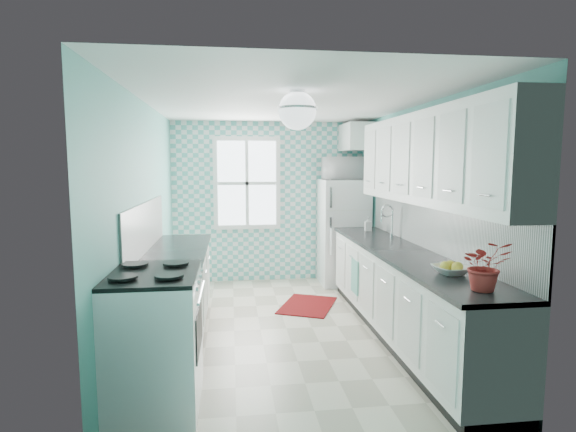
{
  "coord_description": "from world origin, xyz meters",
  "views": [
    {
      "loc": [
        -0.6,
        -4.85,
        1.84
      ],
      "look_at": [
        0.05,
        0.25,
        1.25
      ],
      "focal_mm": 28.0,
      "sensor_mm": 36.0,
      "label": 1
    }
  ],
  "objects": [
    {
      "name": "floor",
      "position": [
        0.0,
        0.0,
        -0.01
      ],
      "size": [
        3.0,
        4.4,
        0.02
      ],
      "primitive_type": "cube",
      "color": "beige",
      "rests_on": "ground"
    },
    {
      "name": "ceiling",
      "position": [
        0.0,
        0.0,
        2.51
      ],
      "size": [
        3.0,
        4.4,
        0.02
      ],
      "primitive_type": "cube",
      "color": "white",
      "rests_on": "wall_back"
    },
    {
      "name": "wall_back",
      "position": [
        0.0,
        2.21,
        1.25
      ],
      "size": [
        3.0,
        0.02,
        2.5
      ],
      "primitive_type": "cube",
      "color": "#63BAAF",
      "rests_on": "floor"
    },
    {
      "name": "wall_front",
      "position": [
        0.0,
        -2.21,
        1.25
      ],
      "size": [
        3.0,
        0.02,
        2.5
      ],
      "primitive_type": "cube",
      "color": "#63BAAF",
      "rests_on": "floor"
    },
    {
      "name": "wall_left",
      "position": [
        -1.51,
        0.0,
        1.25
      ],
      "size": [
        0.02,
        4.4,
        2.5
      ],
      "primitive_type": "cube",
      "color": "#63BAAF",
      "rests_on": "floor"
    },
    {
      "name": "wall_right",
      "position": [
        1.51,
        0.0,
        1.25
      ],
      "size": [
        0.02,
        4.4,
        2.5
      ],
      "primitive_type": "cube",
      "color": "#63BAAF",
      "rests_on": "floor"
    },
    {
      "name": "accent_wall",
      "position": [
        0.0,
        2.19,
        1.25
      ],
      "size": [
        3.0,
        0.01,
        2.5
      ],
      "primitive_type": "cube",
      "color": "#5AB9B0",
      "rests_on": "wall_back"
    },
    {
      "name": "window",
      "position": [
        -0.35,
        2.16,
        1.55
      ],
      "size": [
        1.04,
        0.05,
        1.44
      ],
      "color": "white",
      "rests_on": "wall_back"
    },
    {
      "name": "backsplash_right",
      "position": [
        1.49,
        -0.4,
        1.2
      ],
      "size": [
        0.02,
        3.6,
        0.51
      ],
      "primitive_type": "cube",
      "color": "white",
      "rests_on": "wall_right"
    },
    {
      "name": "backsplash_left",
      "position": [
        -1.49,
        -0.07,
        1.2
      ],
      "size": [
        0.02,
        2.15,
        0.51
      ],
      "primitive_type": "cube",
      "color": "white",
      "rests_on": "wall_left"
    },
    {
      "name": "upper_cabinets_right",
      "position": [
        1.33,
        -0.6,
        1.9
      ],
      "size": [
        0.33,
        3.2,
        0.9
      ],
      "primitive_type": "cube",
      "color": "white",
      "rests_on": "wall_right"
    },
    {
      "name": "upper_cabinet_fridge",
      "position": [
        1.3,
        1.83,
        2.25
      ],
      "size": [
        0.4,
        0.74,
        0.4
      ],
      "primitive_type": "cube",
      "color": "white",
      "rests_on": "wall_right"
    },
    {
      "name": "ceiling_light",
      "position": [
        0.0,
        -0.8,
        2.32
      ],
      "size": [
        0.34,
        0.34,
        0.35
      ],
      "color": "silver",
      "rests_on": "ceiling"
    },
    {
      "name": "base_cabinets_right",
      "position": [
        1.2,
        -0.4,
        0.45
      ],
      "size": [
        0.6,
        3.6,
        0.9
      ],
      "primitive_type": "cube",
      "color": "white",
      "rests_on": "floor"
    },
    {
      "name": "countertop_right",
      "position": [
        1.19,
        -0.4,
        0.92
      ],
      "size": [
        0.63,
        3.6,
        0.04
      ],
      "primitive_type": "cube",
      "color": "black",
      "rests_on": "base_cabinets_right"
    },
    {
      "name": "base_cabinets_left",
      "position": [
        -1.2,
        -0.07,
        0.45
      ],
      "size": [
        0.6,
        2.15,
        0.9
      ],
      "primitive_type": "cube",
      "color": "white",
      "rests_on": "floor"
    },
    {
      "name": "countertop_left",
      "position": [
        -1.19,
        -0.07,
        0.92
      ],
      "size": [
        0.63,
        2.15,
        0.04
      ],
      "primitive_type": "cube",
      "color": "black",
      "rests_on": "base_cabinets_left"
    },
    {
      "name": "fridge",
      "position": [
        1.11,
        1.82,
        0.81
      ],
      "size": [
        0.7,
        0.7,
        1.61
      ],
      "rotation": [
        0.0,
        0.0,
        0.04
      ],
      "color": "white",
      "rests_on": "floor"
    },
    {
      "name": "stove",
      "position": [
        -1.2,
        -1.47,
        0.54
      ],
      "size": [
        0.68,
        0.85,
        1.03
      ],
      "rotation": [
        0.0,
        0.0,
        -0.06
      ],
      "color": "white",
      "rests_on": "floor"
    },
    {
      "name": "sink",
      "position": [
        1.2,
        0.49,
        0.93
      ],
      "size": [
        0.53,
        0.45,
        0.53
      ],
      "rotation": [
        0.0,
        0.0,
        -0.05
      ],
      "color": "silver",
      "rests_on": "countertop_right"
    },
    {
      "name": "rug",
      "position": [
        0.38,
        0.77,
        0.01
      ],
      "size": [
        0.92,
        1.06,
        0.01
      ],
      "primitive_type": "cube",
      "rotation": [
        0.0,
        0.0,
        -0.41
      ],
      "color": "maroon",
      "rests_on": "floor"
    },
    {
      "name": "dish_towel",
      "position": [
        0.89,
        0.36,
        0.48
      ],
      "size": [
        0.03,
        0.27,
        0.41
      ],
      "primitive_type": "cube",
      "rotation": [
        0.0,
        0.0,
        -0.04
      ],
      "color": "#67B7A1",
      "rests_on": "base_cabinets_right"
    },
    {
      "name": "fruit_bowl",
      "position": [
        1.2,
        -1.42,
        0.98
      ],
      "size": [
        0.33,
        0.33,
        0.07
      ],
      "primitive_type": "imported",
      "rotation": [
        0.0,
        0.0,
        0.16
      ],
      "color": "white",
      "rests_on": "countertop_right"
    },
    {
      "name": "potted_plant",
      "position": [
        1.2,
        -1.91,
        1.13
      ],
      "size": [
        0.39,
        0.36,
        0.37
      ],
      "primitive_type": "imported",
      "rotation": [
        0.0,
        0.0,
        -0.22
      ],
      "color": "#B41F23",
      "rests_on": "countertop_right"
    },
    {
      "name": "soap_bottle",
      "position": [
        1.25,
        1.02,
        1.04
      ],
      "size": [
        0.1,
        0.1,
        0.19
      ],
      "primitive_type": "imported",
      "rotation": [
        0.0,
        0.0,
        -0.13
      ],
      "color": "#8FB9C3",
      "rests_on": "countertop_right"
    },
    {
      "name": "microwave",
      "position": [
        1.11,
        1.82,
        1.78
      ],
      "size": [
        0.62,
        0.43,
        0.34
      ],
      "primitive_type": "imported",
      "rotation": [
        0.0,
        0.0,
        3.15
      ],
      "color": "white",
      "rests_on": "fridge"
    }
  ]
}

